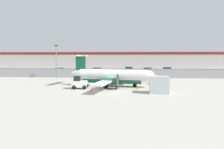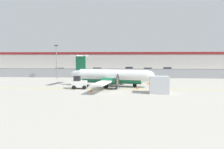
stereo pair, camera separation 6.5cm
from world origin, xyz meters
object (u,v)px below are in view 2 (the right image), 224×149
traffic_cone_near_right (138,87)px  parked_car_4 (129,69)px  traffic_cone_far_left (91,90)px  parked_car_5 (148,70)px  commuter_airplane (113,76)px  cargo_container (159,85)px  apron_light_pole (57,59)px  parked_car_6 (168,70)px  traffic_cone_near_left (148,82)px  baggage_tug (79,83)px  parked_car_0 (59,71)px  parked_car_3 (113,72)px  ground_crew_worker (117,83)px  parked_car_1 (82,71)px  traffic_cone_far_right (159,89)px  parked_car_2 (97,70)px

traffic_cone_near_right → parked_car_4: (-0.64, 32.69, 0.58)m
traffic_cone_far_left → parked_car_5: (11.01, 31.57, 0.58)m
commuter_airplane → parked_car_4: commuter_airplane is taller
cargo_container → apron_light_pole: size_ratio=0.36×
cargo_container → parked_car_6: 35.40m
traffic_cone_near_left → traffic_cone_far_left: (-8.45, -8.23, 0.00)m
baggage_tug → parked_car_4: baggage_tug is taller
parked_car_6 → parked_car_5: bearing=-154.0°
parked_car_0 → parked_car_3: size_ratio=1.02×
parked_car_6 → traffic_cone_near_left: bearing=-104.7°
ground_crew_worker → parked_car_1: bearing=-97.1°
commuter_airplane → parked_car_1: 24.06m
cargo_container → parked_car_4: size_ratio=0.61×
apron_light_pole → commuter_airplane: bearing=-40.3°
traffic_cone_far_right → parked_car_4: bearing=95.6°
cargo_container → parked_car_6: (8.15, 34.44, -0.21)m
cargo_container → apron_light_pole: bearing=145.2°
parked_car_1 → parked_car_3: same height
traffic_cone_near_right → traffic_cone_far_right: size_ratio=1.00×
parked_car_0 → parked_car_2: same height
traffic_cone_near_left → traffic_cone_far_right: 7.15m
parked_car_3 → parked_car_6: 18.74m
commuter_airplane → traffic_cone_near_right: commuter_airplane is taller
traffic_cone_far_right → parked_car_6: bearing=76.5°
parked_car_6 → apron_light_pole: 32.82m
traffic_cone_near_left → apron_light_pole: bearing=156.9°
commuter_airplane → baggage_tug: commuter_airplane is taller
traffic_cone_far_right → parked_car_0: parked_car_0 is taller
parked_car_4 → commuter_airplane: bearing=-99.1°
commuter_airplane → parked_car_3: 18.38m
parked_car_2 → cargo_container: bearing=116.3°
apron_light_pole → parked_car_3: bearing=31.8°
parked_car_5 → cargo_container: bearing=-86.4°
parked_car_3 → apron_light_pole: bearing=28.8°
parked_car_2 → parked_car_4: 10.57m
traffic_cone_near_right → parked_car_2: parked_car_2 is taller
traffic_cone_near_right → parked_car_2: (-10.07, 27.93, 0.58)m
ground_crew_worker → traffic_cone_far_left: size_ratio=2.66×
parked_car_4 → parked_car_6: 11.43m
baggage_tug → parked_car_1: 25.25m
parked_car_1 → parked_car_4: bearing=33.1°
parked_car_0 → parked_car_1: bearing=160.2°
parked_car_6 → parked_car_2: bearing=-167.6°
parked_car_5 → traffic_cone_near_left: bearing=-88.8°
parked_car_4 → parked_car_6: size_ratio=1.00×
ground_crew_worker → cargo_container: size_ratio=0.65×
traffic_cone_near_right → parked_car_4: parked_car_4 is taller
traffic_cone_far_right → cargo_container: bearing=-98.6°
parked_car_2 → parked_car_4: bearing=-148.9°
parked_car_0 → commuter_airplane: bearing=118.5°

